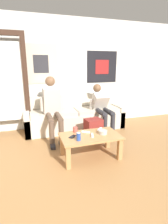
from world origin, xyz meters
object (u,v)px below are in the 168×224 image
(ceramic_bowl, at_px, (103,132))
(cell_phone, at_px, (73,137))
(game_controller_far_center, at_px, (86,132))
(backpack, at_px, (94,130))
(drink_can_blue, at_px, (79,137))
(pillar_candle, at_px, (75,130))
(game_controller_near_left, at_px, (100,129))
(coffee_table, at_px, (90,139))
(person_seated_teen, at_px, (102,106))
(couch, at_px, (75,117))
(game_controller_near_right, at_px, (92,135))
(person_seated_adult, at_px, (52,106))

(ceramic_bowl, xyz_separation_m, cell_phone, (-0.51, 0.03, -0.03))
(cell_phone, bearing_deg, game_controller_far_center, 22.62)
(backpack, bearing_deg, drink_can_blue, -125.09)
(pillar_candle, xyz_separation_m, game_controller_near_left, (0.44, -0.03, -0.03))
(coffee_table, distance_m, pillar_candle, 0.31)
(person_seated_teen, distance_m, game_controller_far_center, 1.18)
(ceramic_bowl, distance_m, drink_can_blue, 0.47)
(drink_can_blue, bearing_deg, coffee_table, 29.10)
(coffee_table, height_order, person_seated_teen, person_seated_teen)
(backpack, relative_size, cell_phone, 3.02)
(couch, bearing_deg, pillar_candle, -104.88)
(backpack, height_order, drink_can_blue, drink_can_blue)
(couch, distance_m, game_controller_near_right, 1.43)
(ceramic_bowl, xyz_separation_m, game_controller_near_right, (-0.20, -0.03, -0.02))
(drink_can_blue, bearing_deg, cell_phone, 108.58)
(game_controller_near_left, bearing_deg, pillar_candle, 175.53)
(person_seated_teen, relative_size, game_controller_far_center, 7.68)
(game_controller_near_left, relative_size, game_controller_far_center, 0.94)
(backpack, distance_m, ceramic_bowl, 0.69)
(ceramic_bowl, bearing_deg, pillar_candle, 151.98)
(cell_phone, bearing_deg, game_controller_near_left, 16.39)
(game_controller_near_left, bearing_deg, ceramic_bowl, -96.32)
(game_controller_near_left, height_order, game_controller_far_center, same)
(pillar_candle, xyz_separation_m, game_controller_far_center, (0.16, -0.08, -0.03))
(ceramic_bowl, distance_m, game_controller_far_center, 0.29)
(couch, xyz_separation_m, game_controller_near_right, (-0.10, -1.43, 0.12))
(game_controller_far_center, bearing_deg, backpack, 56.43)
(person_seated_teen, distance_m, game_controller_near_right, 1.28)
(couch, xyz_separation_m, coffee_table, (-0.12, -1.39, 0.03))
(game_controller_near_right, bearing_deg, backpack, 67.23)
(game_controller_near_right, bearing_deg, ceramic_bowl, 7.84)
(person_seated_teen, bearing_deg, couch, 148.70)
(ceramic_bowl, distance_m, pillar_candle, 0.47)
(couch, xyz_separation_m, game_controller_far_center, (-0.15, -1.26, 0.12))
(coffee_table, bearing_deg, person_seated_teen, 58.10)
(pillar_candle, relative_size, drink_can_blue, 0.82)
(backpack, relative_size, ceramic_bowl, 2.95)
(drink_can_blue, distance_m, game_controller_far_center, 0.34)
(pillar_candle, distance_m, game_controller_near_left, 0.44)
(pillar_candle, bearing_deg, game_controller_near_right, -48.65)
(person_seated_adult, distance_m, drink_can_blue, 1.19)
(pillar_candle, relative_size, game_controller_far_center, 0.74)
(person_seated_teen, height_order, pillar_candle, person_seated_teen)
(person_seated_adult, distance_m, game_controller_far_center, 1.02)
(game_controller_near_left, distance_m, game_controller_far_center, 0.28)
(coffee_table, relative_size, game_controller_far_center, 7.00)
(person_seated_adult, relative_size, cell_phone, 8.77)
(ceramic_bowl, height_order, game_controller_near_right, ceramic_bowl)
(coffee_table, xyz_separation_m, drink_can_blue, (-0.24, -0.13, 0.13))
(game_controller_near_right, distance_m, game_controller_far_center, 0.17)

